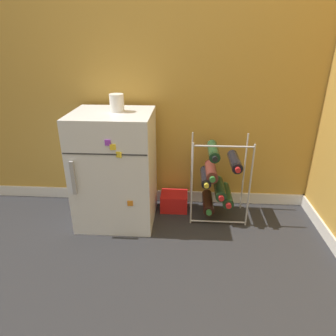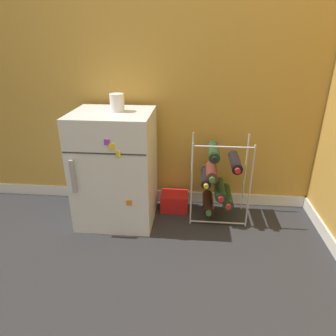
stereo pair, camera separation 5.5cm
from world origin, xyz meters
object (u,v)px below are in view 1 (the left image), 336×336
(mini_fridge, at_px, (115,169))
(fridge_top_cup, at_px, (117,103))
(wine_rack, at_px, (217,179))
(soda_box, at_px, (174,201))

(mini_fridge, height_order, fridge_top_cup, fridge_top_cup)
(mini_fridge, xyz_separation_m, fridge_top_cup, (0.04, 0.02, 0.46))
(mini_fridge, distance_m, wine_rack, 0.74)
(mini_fridge, relative_size, soda_box, 3.89)
(fridge_top_cup, bearing_deg, mini_fridge, -148.19)
(wine_rack, xyz_separation_m, fridge_top_cup, (-0.69, -0.05, 0.56))
(soda_box, bearing_deg, mini_fridge, -159.27)
(mini_fridge, xyz_separation_m, soda_box, (0.41, 0.16, -0.34))
(wine_rack, distance_m, soda_box, 0.40)
(soda_box, relative_size, fridge_top_cup, 1.81)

